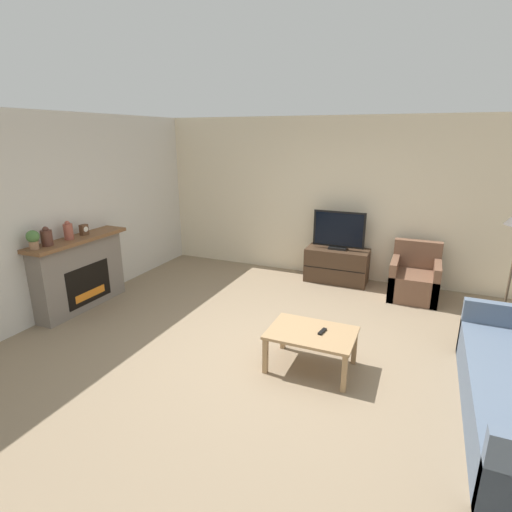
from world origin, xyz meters
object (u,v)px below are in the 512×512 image
Objects in this scene: mantel_vase_left at (47,237)px; coffee_table at (312,336)px; armchair at (414,280)px; mantel_vase_centre_left at (68,231)px; tv_stand at (337,265)px; fireplace at (80,272)px; tv at (339,232)px; mantel_clock at (84,230)px; remote at (322,331)px; potted_plant at (33,239)px.

coffee_table is (3.44, 0.21, -0.78)m from mantel_vase_left.
coffee_table is at bearing -109.84° from armchair.
mantel_vase_left is 0.97× the size of mantel_vase_centre_left.
coffee_table is at bearing -83.28° from tv_stand.
fireplace is 4.94m from armchair.
mantel_vase_centre_left reaches higher than tv.
armchair is 0.92× the size of coffee_table.
fireplace is 4.01m from tv_stand.
armchair is (4.37, 2.29, -0.26)m from fireplace.
mantel_clock is at bearing -153.83° from armchair.
mantel_clock is 0.97× the size of remote.
tv is 2.80m from coffee_table.
mantel_clock reaches higher than tv_stand.
fireplace is 1.48× the size of tv_stand.
mantel_vase_left reaches higher than armchair.
mantel_vase_left is at bearing -136.53° from tv_stand.
mantel_vase_centre_left is at bearing -151.08° from armchair.
tv_stand reaches higher than remote.
remote is at bearing -1.58° from mantel_vase_centre_left.
mantel_vase_centre_left reaches higher than mantel_clock.
mantel_vase_centre_left is 5.05m from armchair.
mantel_vase_left reaches higher than fireplace.
tv_stand is 2.76m from coffee_table.
armchair is at bearing 28.92° from mantel_vase_centre_left.
fireplace is at bearing 98.29° from mantel_vase_centre_left.
tv is at bearing 39.94° from mantel_vase_centre_left.
mantel_clock is 3.62m from remote.
armchair is at bearing 82.10° from remote.
potted_plant is 0.27× the size of coffee_table.
tv is (3.12, 2.61, -0.29)m from mantel_vase_centre_left.
mantel_vase_centre_left is 1.65× the size of remote.
coffee_table is 5.82× the size of remote.
mantel_vase_centre_left is 1.71× the size of mantel_clock.
mantel_vase_left is 0.61m from mantel_clock.
tv_stand reaches higher than coffee_table.
coffee_table is (3.46, -0.24, -0.16)m from fireplace.
mantel_vase_left is 0.24× the size of tv_stand.
armchair is (4.35, 2.75, -0.88)m from mantel_vase_left.
mantel_clock reaches higher than fireplace.
mantel_vase_centre_left is 0.53m from potted_plant.
mantel_vase_centre_left is at bearing -140.06° from tv.
mantel_vase_left reaches higher than mantel_clock.
tv reaches higher than mantel_clock.
fireplace is at bearing -152.34° from armchair.
mantel_vase_left is at bearing -87.92° from fireplace.
tv is (3.12, 3.14, -0.31)m from potted_plant.
coffee_table is (3.44, 0.40, -0.81)m from potted_plant.
mantel_vase_left is 3.53m from coffee_table.
potted_plant is 4.52m from tv_stand.
potted_plant is at bearing -88.53° from fireplace.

